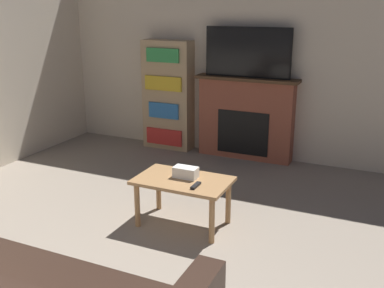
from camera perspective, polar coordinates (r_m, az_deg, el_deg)
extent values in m
cube|color=beige|center=(5.90, 8.81, 11.10)|extent=(6.63, 0.06, 2.70)
cube|color=brown|center=(5.95, 6.83, 3.10)|extent=(1.25, 0.22, 1.04)
cube|color=black|center=(5.88, 6.43, 1.40)|extent=(0.69, 0.01, 0.57)
cube|color=#4C331E|center=(5.82, 6.96, 8.22)|extent=(1.35, 0.28, 0.04)
cube|color=black|center=(5.78, 7.08, 11.48)|extent=(1.11, 0.03, 0.62)
cube|color=black|center=(5.77, 7.04, 11.46)|extent=(1.08, 0.01, 0.59)
cube|color=#A87A4C|center=(4.09, -1.16, -4.67)|extent=(0.86, 0.53, 0.03)
cylinder|color=#A87A4C|center=(4.18, -6.97, -7.70)|extent=(0.05, 0.05, 0.42)
cylinder|color=#A87A4C|center=(3.87, 2.53, -9.67)|extent=(0.05, 0.05, 0.42)
cylinder|color=#A87A4C|center=(4.50, -4.27, -5.73)|extent=(0.05, 0.05, 0.42)
cylinder|color=#A87A4C|center=(4.22, 4.63, -7.36)|extent=(0.05, 0.05, 0.42)
cube|color=white|center=(4.10, -0.81, -3.61)|extent=(0.22, 0.12, 0.10)
cube|color=black|center=(3.91, 0.48, -5.29)|extent=(0.04, 0.15, 0.02)
cube|color=tan|center=(6.31, -3.05, 6.19)|extent=(0.70, 0.26, 1.51)
cube|color=red|center=(6.32, -3.57, 0.91)|extent=(0.54, 0.03, 0.22)
cube|color=#2D70B7|center=(6.22, -3.63, 4.25)|extent=(0.45, 0.03, 0.21)
cube|color=gold|center=(6.15, -3.70, 7.68)|extent=(0.55, 0.03, 0.19)
cube|color=green|center=(6.10, -3.77, 11.17)|extent=(0.48, 0.03, 0.18)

